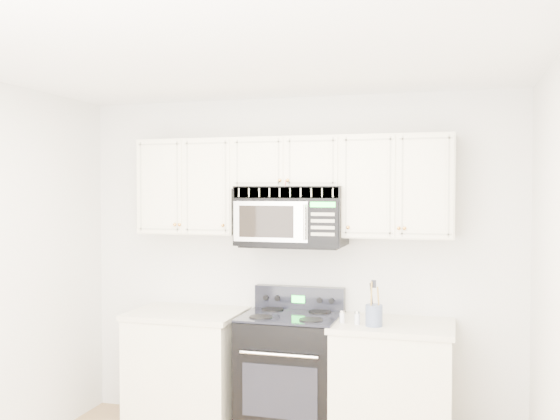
% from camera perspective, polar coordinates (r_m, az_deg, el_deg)
% --- Properties ---
extents(room, '(3.51, 3.51, 2.61)m').
position_cam_1_polar(room, '(3.32, -6.20, -8.02)').
color(room, '#8D684C').
rests_on(room, ground).
extents(base_cabinet_left, '(0.86, 0.65, 0.92)m').
position_cam_1_polar(base_cabinet_left, '(5.12, -8.49, -14.55)').
color(base_cabinet_left, '#E9E4C5').
rests_on(base_cabinet_left, ground).
extents(base_cabinet_right, '(0.86, 0.65, 0.92)m').
position_cam_1_polar(base_cabinet_right, '(4.72, 10.25, -15.99)').
color(base_cabinet_right, '#E9E4C5').
rests_on(base_cabinet_right, ground).
extents(range, '(0.72, 0.66, 1.11)m').
position_cam_1_polar(range, '(4.84, 1.02, -14.79)').
color(range, black).
rests_on(range, ground).
extents(upper_cabinets, '(2.44, 0.37, 0.75)m').
position_cam_1_polar(upper_cabinets, '(4.78, 0.94, 2.62)').
color(upper_cabinets, '#E9E4C5').
rests_on(upper_cabinets, ground).
extents(microwave, '(0.81, 0.46, 0.45)m').
position_cam_1_polar(microwave, '(4.74, 1.08, -0.52)').
color(microwave, black).
rests_on(microwave, ground).
extents(utensil_crock, '(0.12, 0.12, 0.32)m').
position_cam_1_polar(utensil_crock, '(4.45, 8.59, -9.46)').
color(utensil_crock, '#505A7C').
rests_on(utensil_crock, base_cabinet_right).
extents(shaker_salt, '(0.04, 0.04, 0.09)m').
position_cam_1_polar(shaker_salt, '(4.53, 5.70, -9.67)').
color(shaker_salt, silver).
rests_on(shaker_salt, base_cabinet_right).
extents(shaker_pepper, '(0.04, 0.04, 0.09)m').
position_cam_1_polar(shaker_pepper, '(4.49, 7.07, -9.75)').
color(shaker_pepper, silver).
rests_on(shaker_pepper, base_cabinet_right).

